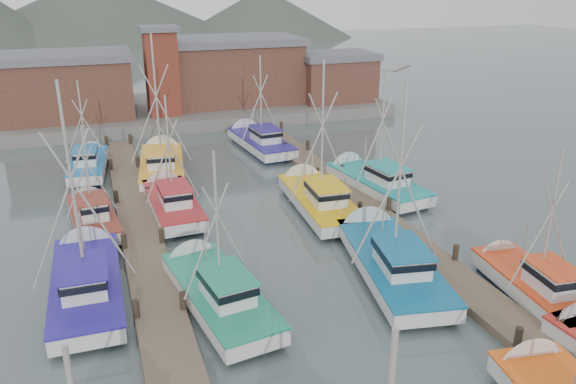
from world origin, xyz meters
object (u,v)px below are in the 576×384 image
object	(u,v)px
boat_12	(162,163)
boat_4	(215,290)
boat_8	(171,202)
lookout_tower	(162,70)

from	to	relation	value
boat_12	boat_4	bearing A→B (deg)	-83.19
boat_8	lookout_tower	bearing A→B (deg)	81.12
boat_8	boat_12	xyz separation A→B (m)	(0.47, 8.18, 0.01)
boat_12	boat_8	bearing A→B (deg)	-85.93
boat_4	boat_12	world-z (taller)	boat_12
lookout_tower	boat_4	size ratio (longest dim) A/B	0.91
boat_8	boat_12	size ratio (longest dim) A/B	0.77
boat_4	boat_12	xyz separation A→B (m)	(0.20, 19.77, 0.01)
lookout_tower	boat_8	distance (m)	23.47
lookout_tower	boat_12	distance (m)	15.57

